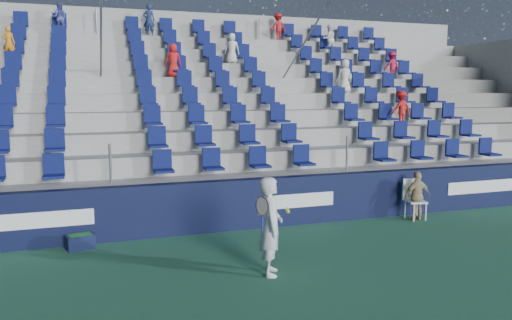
{
  "coord_description": "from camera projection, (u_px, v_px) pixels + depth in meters",
  "views": [
    {
      "loc": [
        -3.44,
        -7.98,
        3.28
      ],
      "look_at": [
        0.2,
        2.8,
        1.7
      ],
      "focal_mm": 35.0,
      "sensor_mm": 36.0,
      "label": 1
    }
  ],
  "objects": [
    {
      "name": "grandstand",
      "position": [
        198.0,
        126.0,
        16.47
      ],
      "size": [
        24.0,
        8.17,
        6.63
      ],
      "color": "#A6A6A1",
      "rests_on": "ground"
    },
    {
      "name": "line_judge_chair",
      "position": [
        413.0,
        196.0,
        12.85
      ],
      "size": [
        0.53,
        0.54,
        1.03
      ],
      "color": "white",
      "rests_on": "ground"
    },
    {
      "name": "tennis_player",
      "position": [
        271.0,
        226.0,
        8.88
      ],
      "size": [
        0.71,
        0.75,
        1.78
      ],
      "color": "silver",
      "rests_on": "ground"
    },
    {
      "name": "ground",
      "position": [
        295.0,
        273.0,
        9.03
      ],
      "size": [
        70.0,
        70.0,
        0.0
      ],
      "primitive_type": "plane",
      "color": "#2B6547",
      "rests_on": "ground"
    },
    {
      "name": "line_judge",
      "position": [
        417.0,
        196.0,
        12.7
      ],
      "size": [
        0.74,
        0.32,
        1.26
      ],
      "primitive_type": "imported",
      "rotation": [
        0.0,
        0.0,
        3.16
      ],
      "color": "tan",
      "rests_on": "ground"
    },
    {
      "name": "ball_bin",
      "position": [
        80.0,
        241.0,
        10.42
      ],
      "size": [
        0.63,
        0.5,
        0.31
      ],
      "color": "#0E1534",
      "rests_on": "ground"
    },
    {
      "name": "sponsor_wall",
      "position": [
        244.0,
        204.0,
        11.9
      ],
      "size": [
        24.0,
        0.32,
        1.2
      ],
      "color": "black",
      "rests_on": "ground"
    }
  ]
}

